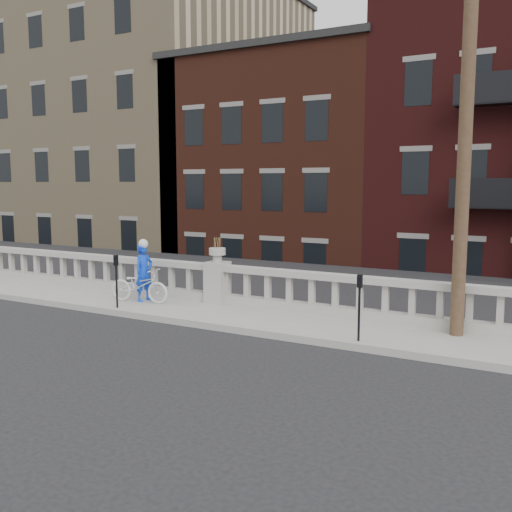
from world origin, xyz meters
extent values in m
plane|color=black|center=(0.00, 0.00, 0.00)|extent=(120.00, 120.00, 0.00)
cube|color=gray|center=(0.00, 3.00, 0.07)|extent=(32.00, 2.20, 0.15)
cube|color=gray|center=(0.00, 3.95, 0.28)|extent=(28.00, 0.34, 0.25)
cube|color=gray|center=(0.00, 3.95, 1.10)|extent=(28.00, 0.34, 0.16)
cube|color=gray|center=(0.00, 3.95, 0.70)|extent=(0.55, 0.55, 1.10)
cylinder|color=gray|center=(0.00, 3.95, 1.35)|extent=(0.24, 0.24, 0.20)
cylinder|color=gray|center=(0.00, 3.95, 1.53)|extent=(0.44, 0.44, 0.18)
cube|color=#605E59|center=(0.00, 4.30, -2.42)|extent=(36.00, 0.50, 5.15)
cube|color=black|center=(0.00, 25.95, -5.25)|extent=(80.00, 44.00, 0.50)
cube|color=#595651|center=(-2.00, 8.45, -3.00)|extent=(16.00, 7.00, 4.00)
cube|color=#988562|center=(-17.00, 20.95, 5.00)|extent=(18.00, 16.00, 20.00)
cube|color=#421C13|center=(-4.00, 19.95, 2.00)|extent=(10.00, 14.00, 14.00)
cube|color=black|center=(-4.00, 19.95, 9.15)|extent=(10.30, 14.30, 0.30)
cylinder|color=#422D1E|center=(6.20, 3.60, 5.15)|extent=(0.28, 0.28, 10.00)
cylinder|color=black|center=(-1.91, 2.15, 0.70)|extent=(0.05, 0.05, 1.10)
cube|color=black|center=(-1.91, 2.15, 1.38)|extent=(0.10, 0.08, 0.26)
cube|color=black|center=(-1.91, 2.10, 1.42)|extent=(0.06, 0.01, 0.08)
cylinder|color=black|center=(4.54, 2.15, 0.70)|extent=(0.05, 0.05, 1.10)
cube|color=black|center=(4.54, 2.15, 1.38)|extent=(0.10, 0.08, 0.26)
cube|color=black|center=(4.54, 2.10, 1.42)|extent=(0.06, 0.01, 0.08)
imported|color=silver|center=(-1.87, 2.99, 0.60)|extent=(1.79, 0.83, 0.91)
imported|color=#0E39D2|center=(-1.86, 3.17, 0.94)|extent=(0.45, 0.62, 1.58)
camera|label=1|loc=(8.14, -8.71, 3.33)|focal=40.00mm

